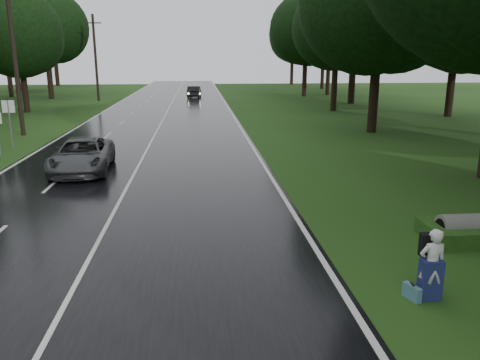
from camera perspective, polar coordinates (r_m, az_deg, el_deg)
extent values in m
plane|color=#234815|center=(12.07, -18.29, -10.30)|extent=(160.00, 160.00, 0.00)
cube|color=black|center=(31.17, -10.22, 5.34)|extent=(12.00, 140.00, 0.04)
cube|color=silver|center=(31.16, -10.23, 5.39)|extent=(0.12, 140.00, 0.01)
imported|color=#424446|center=(21.85, -18.48, 2.85)|extent=(2.67, 5.25, 1.42)
imported|color=black|center=(59.75, -5.54, 10.54)|extent=(1.79, 4.28, 1.38)
imported|color=silver|center=(10.69, 22.13, -9.39)|extent=(0.57, 0.37, 1.56)
cube|color=navy|center=(10.83, 21.96, -11.05)|extent=(0.44, 0.29, 0.87)
cube|color=black|center=(10.75, 21.76, -7.24)|extent=(0.35, 0.19, 0.50)
cube|color=teal|center=(10.78, 20.00, -12.60)|extent=(0.27, 0.47, 0.32)
cylinder|color=slate|center=(14.67, 25.41, -6.50)|extent=(1.48, 0.74, 0.74)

